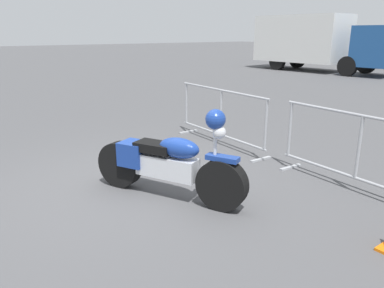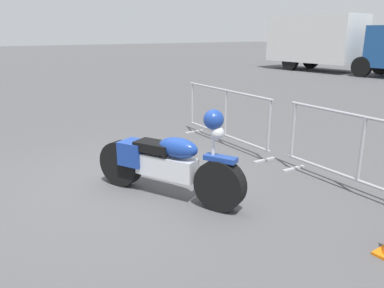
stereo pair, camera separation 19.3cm
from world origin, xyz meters
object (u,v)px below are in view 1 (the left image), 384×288
object	(u,v)px
crowd_barrier_far	(358,152)
parked_car_yellow	(336,52)
motorcycle	(167,163)
box_truck	(316,41)
crowd_barrier_near	(221,116)
parked_car_blue	(371,53)

from	to	relation	value
crowd_barrier_far	parked_car_yellow	distance (m)	25.09
motorcycle	box_truck	distance (m)	18.01
box_truck	parked_car_yellow	xyz separation A→B (m)	(-3.46, 7.48, -0.95)
crowd_barrier_near	parked_car_blue	world-z (taller)	parked_car_blue
box_truck	parked_car_blue	bearing A→B (deg)	91.30
crowd_barrier_far	parked_car_blue	xyz separation A→B (m)	(-10.96, 20.43, 0.15)
motorcycle	parked_car_blue	xyz separation A→B (m)	(-9.58, 22.53, 0.24)
parked_car_blue	crowd_barrier_far	bearing A→B (deg)	-157.81
box_truck	crowd_barrier_far	bearing A→B (deg)	-55.63
motorcycle	parked_car_blue	world-z (taller)	parked_car_blue
crowd_barrier_far	parked_car_yellow	size ratio (longest dim) A/B	0.59
motorcycle	parked_car_yellow	xyz separation A→B (m)	(-12.48, 23.03, 0.21)
parked_car_blue	motorcycle	bearing A→B (deg)	-162.99
crowd_barrier_near	crowd_barrier_far	bearing A→B (deg)	0.00
motorcycle	parked_car_yellow	bearing A→B (deg)	93.36
crowd_barrier_near	parked_car_blue	size ratio (longest dim) A/B	0.57
crowd_barrier_far	box_truck	bearing A→B (deg)	127.72
crowd_barrier_near	parked_car_yellow	distance (m)	23.68
motorcycle	crowd_barrier_near	bearing A→B (deg)	98.09
crowd_barrier_far	box_truck	distance (m)	17.03
box_truck	parked_car_yellow	bearing A→B (deg)	111.51
box_truck	parked_car_yellow	size ratio (longest dim) A/B	1.90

